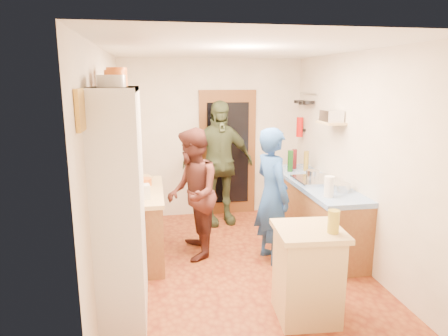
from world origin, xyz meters
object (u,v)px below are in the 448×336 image
object	(u,v)px
person_hob	(275,196)
person_left	(195,193)
island_base	(307,276)
person_back	(219,163)
hutch_body	(121,205)
right_counter_base	(313,214)

from	to	relation	value
person_hob	person_left	size ratio (longest dim) A/B	1.01
island_base	person_back	distance (m)	2.83
hutch_body	right_counter_base	xyz separation A→B (m)	(2.50, 1.30, -0.68)
hutch_body	right_counter_base	distance (m)	2.90
person_hob	person_back	world-z (taller)	person_back
right_counter_base	person_hob	distance (m)	0.95
person_hob	person_back	size ratio (longest dim) A/B	0.87
right_counter_base	person_back	bearing A→B (deg)	139.24
right_counter_base	person_left	size ratio (longest dim) A/B	1.31
person_hob	island_base	bearing A→B (deg)	163.70
hutch_body	person_hob	bearing A→B (deg)	24.94
right_counter_base	person_left	distance (m)	1.73
island_base	person_left	bearing A→B (deg)	119.12
person_hob	person_back	bearing A→B (deg)	4.25
person_back	right_counter_base	bearing A→B (deg)	-49.75
hutch_body	person_back	size ratio (longest dim) A/B	1.12
right_counter_base	person_hob	xyz separation A→B (m)	(-0.71, -0.47, 0.43)
person_hob	person_back	distance (m)	1.55
right_counter_base	person_back	world-z (taller)	person_back
hutch_body	island_base	world-z (taller)	hutch_body
right_counter_base	person_back	xyz separation A→B (m)	(-1.17, 1.01, 0.56)
person_left	person_hob	bearing A→B (deg)	71.85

